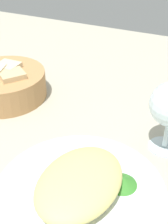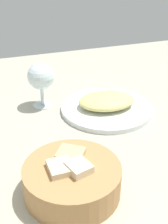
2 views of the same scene
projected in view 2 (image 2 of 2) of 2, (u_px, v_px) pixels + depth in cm
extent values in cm
cube|color=#B0AC98|center=(102.00, 138.00, 79.82)|extent=(140.00, 140.00, 2.00)
cylinder|color=white|center=(106.00, 108.00, 90.73)|extent=(26.92, 26.92, 1.40)
ellipsoid|color=#DDD078|center=(107.00, 101.00, 89.49)|extent=(17.54, 13.35, 3.71)
cone|color=#38842C|center=(88.00, 98.00, 93.38)|extent=(4.85, 4.85, 1.51)
cylinder|color=tan|center=(72.00, 180.00, 59.88)|extent=(19.26, 19.26, 6.19)
cube|color=beige|center=(61.00, 175.00, 58.33)|extent=(4.64, 5.14, 5.08)
cube|color=beige|center=(79.00, 173.00, 57.82)|extent=(5.08, 5.40, 4.49)
cube|color=tan|center=(71.00, 162.00, 62.10)|extent=(7.02, 6.91, 5.25)
cylinder|color=silver|center=(43.00, 105.00, 93.64)|extent=(5.90, 5.90, 0.60)
cylinder|color=silver|center=(42.00, 96.00, 92.25)|extent=(1.00, 1.00, 5.10)
sphere|color=silver|center=(41.00, 76.00, 89.07)|extent=(7.96, 7.96, 7.96)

